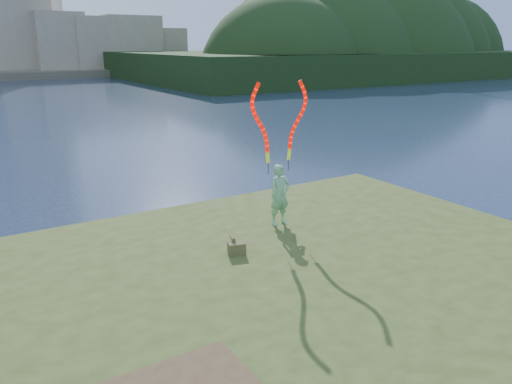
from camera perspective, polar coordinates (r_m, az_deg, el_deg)
ground at (r=10.20m, az=-5.51°, el=-14.99°), size 320.00×320.00×0.00m
grassy_knoll at (r=8.36m, az=1.97°, el=-20.09°), size 20.00×18.00×0.80m
wooded_hill at (r=92.92m, az=11.36°, el=13.14°), size 78.00×50.00×63.00m
woman_with_ribbons at (r=12.69m, az=2.71°, el=2.40°), size 2.04×0.40×3.98m
canvas_bag at (r=11.23m, az=-2.26°, el=-6.37°), size 0.44×0.49×0.36m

